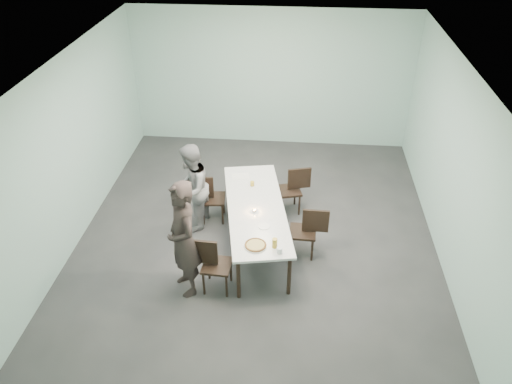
# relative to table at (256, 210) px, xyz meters

# --- Properties ---
(ground) EXTENTS (7.00, 7.00, 0.00)m
(ground) POSITION_rel_table_xyz_m (-0.00, 0.24, -0.69)
(ground) COLOR #333335
(ground) RESTS_ON ground
(room_shell) EXTENTS (6.02, 7.02, 3.01)m
(room_shell) POSITION_rel_table_xyz_m (-0.00, 0.24, 1.33)
(room_shell) COLOR #A1CBC3
(room_shell) RESTS_ON ground
(table) EXTENTS (1.37, 2.72, 0.75)m
(table) POSITION_rel_table_xyz_m (0.00, 0.00, 0.00)
(table) COLOR white
(table) RESTS_ON ground
(chair_near_left) EXTENTS (0.62, 0.44, 0.87)m
(chair_near_left) POSITION_rel_table_xyz_m (-0.56, -1.09, -0.19)
(chair_near_left) COLOR black
(chair_near_left) RESTS_ON ground
(chair_far_left) EXTENTS (0.63, 0.46, 0.87)m
(chair_far_left) POSITION_rel_table_xyz_m (-0.90, 0.63, -0.19)
(chair_far_left) COLOR black
(chair_far_left) RESTS_ON ground
(chair_near_right) EXTENTS (0.62, 0.44, 0.87)m
(chair_near_right) POSITION_rel_table_xyz_m (0.85, -0.18, -0.19)
(chair_near_right) COLOR black
(chair_near_right) RESTS_ON ground
(chair_far_right) EXTENTS (0.65, 0.51, 0.87)m
(chair_far_right) POSITION_rel_table_xyz_m (0.58, 1.04, -0.19)
(chair_far_right) COLOR black
(chair_far_right) RESTS_ON ground
(diner_near) EXTENTS (0.73, 0.81, 1.85)m
(diner_near) POSITION_rel_table_xyz_m (-0.93, -1.14, 0.23)
(diner_near) COLOR black
(diner_near) RESTS_ON ground
(diner_far) EXTENTS (0.70, 0.84, 1.58)m
(diner_far) POSITION_rel_table_xyz_m (-1.13, 0.39, 0.10)
(diner_far) COLOR gray
(diner_far) RESTS_ON ground
(pizza) EXTENTS (0.34, 0.34, 0.04)m
(pizza) POSITION_rel_table_xyz_m (0.08, -0.98, 0.08)
(pizza) COLOR white
(pizza) RESTS_ON table
(side_plate) EXTENTS (0.18, 0.18, 0.01)m
(side_plate) POSITION_rel_table_xyz_m (0.17, -0.51, 0.06)
(side_plate) COLOR white
(side_plate) RESTS_ON table
(beer_glass) EXTENTS (0.08, 0.08, 0.15)m
(beer_glass) POSITION_rel_table_xyz_m (0.36, -0.98, 0.13)
(beer_glass) COLOR gold
(beer_glass) RESTS_ON table
(water_tumbler) EXTENTS (0.08, 0.08, 0.09)m
(water_tumbler) POSITION_rel_table_xyz_m (0.43, -1.10, 0.10)
(water_tumbler) COLOR silver
(water_tumbler) RESTS_ON table
(tealight) EXTENTS (0.06, 0.06, 0.05)m
(tealight) POSITION_rel_table_xyz_m (-0.01, -0.14, 0.08)
(tealight) COLOR silver
(tealight) RESTS_ON table
(amber_tumbler) EXTENTS (0.07, 0.07, 0.08)m
(amber_tumbler) POSITION_rel_table_xyz_m (-0.12, 0.63, 0.10)
(amber_tumbler) COLOR gold
(amber_tumbler) RESTS_ON table
(menu) EXTENTS (0.34, 0.27, 0.01)m
(menu) POSITION_rel_table_xyz_m (-0.35, 0.91, 0.06)
(menu) COLOR silver
(menu) RESTS_ON table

